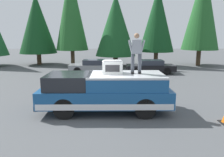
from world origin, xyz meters
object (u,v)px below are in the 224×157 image
Objects in this scene: parked_car_grey at (93,66)px; person_on_truck_bed at (136,52)px; compressor_unit at (112,67)px; pickup_truck at (105,92)px; parked_car_black at (151,67)px.

person_on_truck_bed is at bearing -165.20° from parked_car_grey.
compressor_unit is 0.20× the size of parked_car_grey.
pickup_truck reaches higher than parked_car_black.
pickup_truck is at bearing 114.42° from compressor_unit.
pickup_truck is 1.35× the size of parked_car_black.
parked_car_grey is at bearing 86.70° from parked_car_black.
person_on_truck_bed is at bearing 165.69° from parked_car_black.
pickup_truck is at bearing -172.67° from parked_car_grey.
parked_car_black is at bearing -21.26° from pickup_truck.
parked_car_black is at bearing -14.31° from person_on_truck_bed.
person_on_truck_bed is 10.29m from parked_car_grey.
pickup_truck is 9.96m from parked_car_grey.
person_on_truck_bed is (0.11, -1.31, 1.68)m from pickup_truck.
person_on_truck_bed reaches higher than compressor_unit.
pickup_truck is 6.60× the size of compressor_unit.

